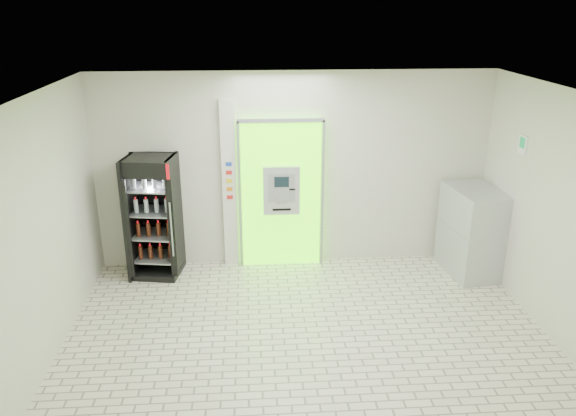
{
  "coord_description": "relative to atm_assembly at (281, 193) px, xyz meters",
  "views": [
    {
      "loc": [
        -0.66,
        -5.7,
        3.91
      ],
      "look_at": [
        -0.18,
        1.2,
        1.37
      ],
      "focal_mm": 35.0,
      "sensor_mm": 36.0,
      "label": 1
    }
  ],
  "objects": [
    {
      "name": "pillar",
      "position": [
        -0.78,
        0.04,
        0.13
      ],
      "size": [
        0.22,
        0.11,
        2.6
      ],
      "color": "silver",
      "rests_on": "ground"
    },
    {
      "name": "steel_cabinet",
      "position": [
        2.86,
        -0.51,
        -0.5
      ],
      "size": [
        0.8,
        1.08,
        1.33
      ],
      "rotation": [
        0.0,
        0.0,
        0.13
      ],
      "color": "#B7B9BF",
      "rests_on": "ground"
    },
    {
      "name": "room_shell",
      "position": [
        0.2,
        -2.41,
        0.67
      ],
      "size": [
        6.0,
        6.0,
        6.0
      ],
      "color": "beige",
      "rests_on": "ground"
    },
    {
      "name": "atm_assembly",
      "position": [
        0.0,
        0.0,
        0.0
      ],
      "size": [
        1.3,
        0.24,
        2.33
      ],
      "color": "#54FD05",
      "rests_on": "ground"
    },
    {
      "name": "ground",
      "position": [
        0.2,
        -2.41,
        -1.17
      ],
      "size": [
        6.0,
        6.0,
        0.0
      ],
      "primitive_type": "plane",
      "color": "beige",
      "rests_on": "ground"
    },
    {
      "name": "exit_sign",
      "position": [
        3.19,
        -1.01,
        0.95
      ],
      "size": [
        0.02,
        0.22,
        0.26
      ],
      "color": "white",
      "rests_on": "room_shell"
    },
    {
      "name": "beverage_cooler",
      "position": [
        -1.91,
        -0.22,
        -0.29
      ],
      "size": [
        0.78,
        0.73,
        1.84
      ],
      "rotation": [
        0.0,
        0.0,
        -0.16
      ],
      "color": "black",
      "rests_on": "ground"
    }
  ]
}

